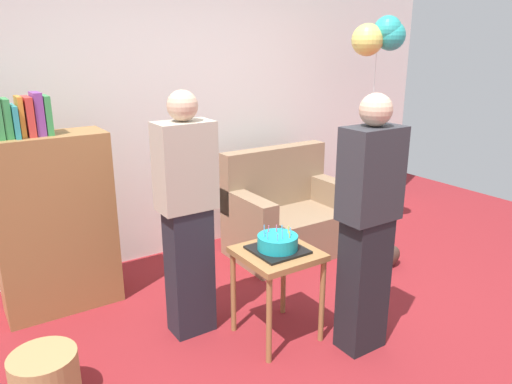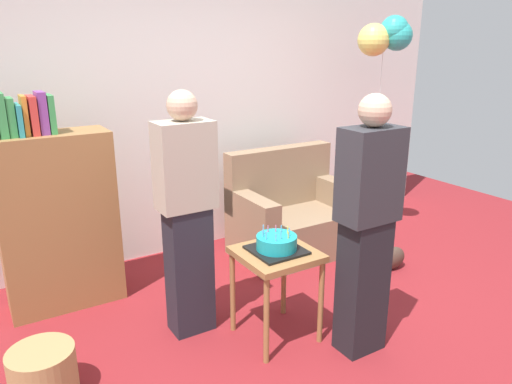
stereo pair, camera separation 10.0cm
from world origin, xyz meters
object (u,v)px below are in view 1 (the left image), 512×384
couch (287,216)px  bookshelf (54,220)px  birthday_cake (278,244)px  handbag (387,256)px  person_holding_cake (368,226)px  side_table (277,265)px  wicker_basket (45,379)px  person_blowing_candles (187,216)px  balloon_bunch (380,36)px

couch → bookshelf: size_ratio=0.69×
birthday_cake → handbag: bearing=12.2°
birthday_cake → person_holding_cake: 0.57m
birthday_cake → side_table: bearing=7.2°
side_table → wicker_basket: bearing=173.1°
couch → bookshelf: 2.04m
side_table → handbag: (1.43, 0.31, -0.42)m
couch → person_holding_cake: bearing=-109.3°
side_table → handbag: 1.52m
handbag → bookshelf: bearing=160.5°
side_table → birthday_cake: size_ratio=1.93×
birthday_cake → wicker_basket: (-1.43, 0.17, -0.52)m
side_table → person_blowing_candles: 0.66m
bookshelf → birthday_cake: (1.10, -1.20, -0.01)m
person_blowing_candles → wicker_basket: bearing=170.1°
couch → birthday_cake: bearing=-129.7°
couch → bookshelf: bearing=176.7°
wicker_basket → balloon_bunch: bearing=12.6°
couch → handbag: bearing=-56.2°
couch → wicker_basket: (-2.33, -0.92, -0.19)m
person_blowing_candles → balloon_bunch: size_ratio=0.77×
couch → wicker_basket: size_ratio=3.06×
couch → person_holding_cake: (-0.52, -1.48, 0.49)m
bookshelf → balloon_bunch: (2.87, -0.32, 1.27)m
person_holding_cake → handbag: person_holding_cake is taller
person_holding_cake → person_blowing_candles: bearing=-34.8°
birthday_cake → wicker_basket: bearing=173.1°
side_table → balloon_bunch: balloon_bunch is taller
birthday_cake → handbag: (1.43, 0.31, -0.57)m
couch → balloon_bunch: (0.86, -0.20, 1.61)m
couch → balloon_bunch: balloon_bunch is taller
bookshelf → birthday_cake: 1.63m
person_holding_cake → wicker_basket: person_holding_cake is taller
person_blowing_candles → bookshelf: bearing=106.9°
handbag → wicker_basket: bearing=-177.3°
couch → wicker_basket: bearing=-158.6°
bookshelf → wicker_basket: 1.20m
wicker_basket → person_holding_cake: bearing=-17.3°
side_table → balloon_bunch: 2.43m
side_table → balloon_bunch: size_ratio=0.29×
birthday_cake → person_blowing_candles: (-0.44, 0.38, 0.16)m
birthday_cake → balloon_bunch: size_ratio=0.15×
birthday_cake → person_blowing_candles: person_blowing_candles is taller
birthday_cake → balloon_bunch: balloon_bunch is taller
bookshelf → side_table: bookshelf is taller
birthday_cake → wicker_basket: birthday_cake is taller
wicker_basket → side_table: bearing=-6.9°
birthday_cake → handbag: 1.57m
birthday_cake → bookshelf: bearing=132.5°
side_table → person_holding_cake: bearing=-45.5°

